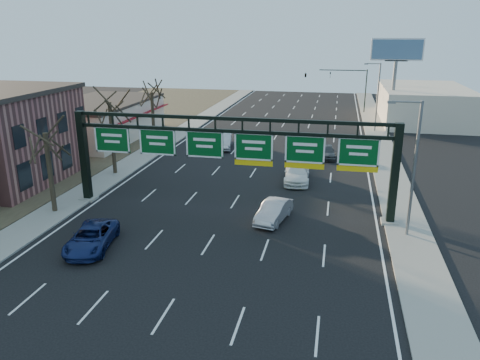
% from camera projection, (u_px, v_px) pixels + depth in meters
% --- Properties ---
extents(ground, '(160.00, 160.00, 0.00)m').
position_uv_depth(ground, '(199.00, 259.00, 28.07)').
color(ground, black).
rests_on(ground, ground).
extents(sidewalk_left, '(3.00, 120.00, 0.12)m').
position_uv_depth(sidewalk_left, '(137.00, 160.00, 49.18)').
color(sidewalk_left, gray).
rests_on(sidewalk_left, ground).
extents(sidewalk_right, '(3.00, 120.00, 0.12)m').
position_uv_depth(sidewalk_right, '(390.00, 174.00, 44.17)').
color(sidewalk_right, gray).
rests_on(sidewalk_right, ground).
extents(dirt_strip_left, '(21.00, 120.00, 0.06)m').
position_uv_depth(dirt_strip_left, '(34.00, 154.00, 51.58)').
color(dirt_strip_left, '#473D2B').
rests_on(dirt_strip_left, ground).
extents(lane_markings, '(21.60, 120.00, 0.01)m').
position_uv_depth(lane_markings, '(257.00, 167.00, 46.69)').
color(lane_markings, white).
rests_on(lane_markings, ground).
extents(sign_gantry, '(24.60, 1.20, 7.20)m').
position_uv_depth(sign_gantry, '(231.00, 152.00, 34.07)').
color(sign_gantry, black).
rests_on(sign_gantry, ground).
extents(brick_block, '(10.40, 12.40, 8.30)m').
position_uv_depth(brick_block, '(0.00, 136.00, 41.25)').
color(brick_block, '#8E4F4D').
rests_on(brick_block, ground).
extents(cream_strip, '(10.90, 18.40, 4.70)m').
position_uv_depth(cream_strip, '(101.00, 119.00, 58.56)').
color(cream_strip, beige).
rests_on(cream_strip, ground).
extents(building_right_distant, '(12.00, 20.00, 5.00)m').
position_uv_depth(building_right_distant, '(423.00, 104.00, 69.94)').
color(building_right_distant, beige).
rests_on(building_right_distant, ground).
extents(tree_gantry, '(3.60, 3.60, 8.48)m').
position_uv_depth(tree_gantry, '(43.00, 119.00, 33.05)').
color(tree_gantry, '#30271A').
rests_on(tree_gantry, sidewalk_left).
extents(tree_mid, '(3.60, 3.60, 9.24)m').
position_uv_depth(tree_mid, '(108.00, 91.00, 42.13)').
color(tree_mid, '#30271A').
rests_on(tree_mid, sidewalk_left).
extents(tree_far, '(3.60, 3.60, 8.86)m').
position_uv_depth(tree_far, '(151.00, 83.00, 51.56)').
color(tree_far, '#30271A').
rests_on(tree_far, sidewalk_left).
extents(streetlight_near, '(2.15, 0.22, 9.00)m').
position_uv_depth(streetlight_near, '(413.00, 162.00, 29.65)').
color(streetlight_near, slate).
rests_on(streetlight_near, sidewalk_right).
extents(streetlight_far, '(2.15, 0.22, 9.00)m').
position_uv_depth(streetlight_far, '(377.00, 94.00, 61.31)').
color(streetlight_far, slate).
rests_on(streetlight_far, sidewalk_right).
extents(billboard_right, '(7.00, 0.50, 12.00)m').
position_uv_depth(billboard_right, '(396.00, 60.00, 64.23)').
color(billboard_right, slate).
rests_on(billboard_right, ground).
extents(traffic_signal_mast, '(10.16, 0.54, 7.00)m').
position_uv_depth(traffic_signal_mast, '(328.00, 78.00, 76.48)').
color(traffic_signal_mast, black).
rests_on(traffic_signal_mast, ground).
extents(car_blue_suv, '(3.25, 5.49, 1.43)m').
position_uv_depth(car_blue_suv, '(91.00, 238.00, 29.24)').
color(car_blue_suv, navy).
rests_on(car_blue_suv, ground).
extents(car_silver_sedan, '(2.42, 4.63, 1.45)m').
position_uv_depth(car_silver_sedan, '(274.00, 211.00, 33.41)').
color(car_silver_sedan, '#9F9FA3').
rests_on(car_silver_sedan, ground).
extents(car_white_wagon, '(2.52, 5.48, 1.55)m').
position_uv_depth(car_white_wagon, '(297.00, 173.00, 42.11)').
color(car_white_wagon, white).
rests_on(car_white_wagon, ground).
extents(car_grey_far, '(2.11, 4.28, 1.40)m').
position_uv_depth(car_grey_far, '(327.00, 152.00, 49.79)').
color(car_grey_far, '#414447').
rests_on(car_grey_far, ground).
extents(car_silver_distant, '(2.58, 5.20, 1.64)m').
position_uv_depth(car_silver_distant, '(224.00, 141.00, 53.95)').
color(car_silver_distant, '#ADADB2').
rests_on(car_silver_distant, ground).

